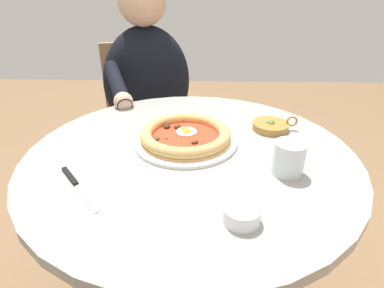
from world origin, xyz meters
TOP-DOWN VIEW (x-y plane):
  - dining_table at (0.00, 0.00)m, footprint 0.88×0.88m
  - pizza_on_plate at (-0.02, 0.06)m, footprint 0.29×0.29m
  - water_glass at (0.24, -0.09)m, footprint 0.07×0.07m
  - steak_knife at (-0.26, -0.15)m, footprint 0.14×0.16m
  - ramekin_capers at (0.11, -0.27)m, footprint 0.07×0.07m
  - olive_pan at (0.24, 0.15)m, footprint 0.13×0.11m
  - diner_person at (-0.22, 0.66)m, footprint 0.44×0.56m
  - cafe_chair_diner at (-0.26, 0.79)m, footprint 0.54×0.54m

SIDE VIEW (x-z plane):
  - diner_person at x=-0.22m, z-range -0.05..1.09m
  - cafe_chair_diner at x=-0.26m, z-range 0.10..0.95m
  - dining_table at x=0.00m, z-range 0.17..0.89m
  - steak_knife at x=-0.26m, z-range 0.71..0.72m
  - olive_pan at x=0.24m, z-range 0.70..0.75m
  - ramekin_capers at x=0.11m, z-range 0.72..0.75m
  - pizza_on_plate at x=-0.02m, z-range 0.71..0.76m
  - water_glass at x=0.24m, z-range 0.71..0.79m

